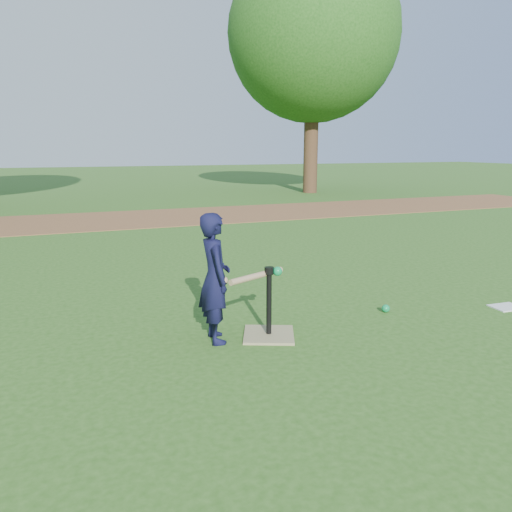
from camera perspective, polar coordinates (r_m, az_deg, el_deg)
name	(u,v)px	position (r m, az deg, el deg)	size (l,w,h in m)	color
ground	(292,322)	(4.73, 4.17, -7.53)	(80.00, 80.00, 0.00)	#285116
dirt_strip	(150,218)	(11.76, -11.99, 4.28)	(24.00, 3.00, 0.01)	brown
child	(215,278)	(4.14, -4.74, -2.52)	(0.40, 0.26, 1.09)	black
wiffle_ball_ground	(386,308)	(5.13, 14.60, -5.82)	(0.08, 0.08, 0.08)	#0C8445
clipboard	(506,307)	(5.72, 26.70, -5.23)	(0.30, 0.23, 0.01)	silver
batting_tee	(269,324)	(4.35, 1.48, -7.76)	(0.56, 0.56, 0.61)	#92865C
swing_action	(258,275)	(4.15, 0.21, -2.23)	(0.62, 0.29, 0.09)	tan
tree_right	(313,35)	(18.46, 6.57, 23.80)	(5.80, 5.80, 8.21)	#382316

